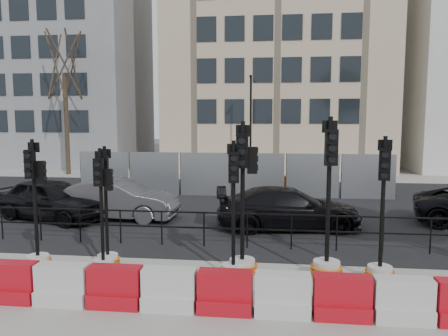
# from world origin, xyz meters

# --- Properties ---
(ground) EXTENTS (120.00, 120.00, 0.00)m
(ground) POSITION_xyz_m (0.00, 0.00, 0.00)
(ground) COLOR #51514C
(ground) RESTS_ON ground
(sidewalk_near) EXTENTS (40.00, 6.00, 0.02)m
(sidewalk_near) POSITION_xyz_m (0.00, -3.00, 0.01)
(sidewalk_near) COLOR gray
(sidewalk_near) RESTS_ON ground
(road) EXTENTS (40.00, 14.00, 0.03)m
(road) POSITION_xyz_m (0.00, 7.00, 0.01)
(road) COLOR black
(road) RESTS_ON ground
(sidewalk_far) EXTENTS (40.00, 4.00, 0.02)m
(sidewalk_far) POSITION_xyz_m (0.00, 16.00, 0.01)
(sidewalk_far) COLOR gray
(sidewalk_far) RESTS_ON ground
(building_grey) EXTENTS (11.00, 9.06, 14.00)m
(building_grey) POSITION_xyz_m (-14.00, 21.99, 7.00)
(building_grey) COLOR gray
(building_grey) RESTS_ON ground
(building_cream) EXTENTS (15.00, 10.06, 18.00)m
(building_cream) POSITION_xyz_m (2.00, 21.99, 9.00)
(building_cream) COLOR #C7B292
(building_cream) RESTS_ON ground
(kerb_railing) EXTENTS (18.00, 0.04, 1.00)m
(kerb_railing) POSITION_xyz_m (0.00, 1.20, 0.69)
(kerb_railing) COLOR black
(kerb_railing) RESTS_ON ground
(heras_fencing) EXTENTS (14.33, 1.72, 2.00)m
(heras_fencing) POSITION_xyz_m (-0.49, 9.71, 0.71)
(heras_fencing) COLOR gray
(heras_fencing) RESTS_ON ground
(lamp_post_far) EXTENTS (0.12, 0.56, 6.00)m
(lamp_post_far) POSITION_xyz_m (0.50, 14.98, 3.22)
(lamp_post_far) COLOR black
(lamp_post_far) RESTS_ON ground
(tree_bare_far) EXTENTS (2.00, 2.00, 9.00)m
(tree_bare_far) POSITION_xyz_m (-11.00, 15.50, 6.65)
(tree_bare_far) COLOR #473828
(tree_bare_far) RESTS_ON ground
(barrier_row) EXTENTS (15.70, 0.50, 0.80)m
(barrier_row) POSITION_xyz_m (-0.00, -2.80, 0.37)
(barrier_row) COLOR red
(barrier_row) RESTS_ON ground
(traffic_signal_b) EXTENTS (0.61, 0.61, 3.10)m
(traffic_signal_b) POSITION_xyz_m (-3.57, -1.11, 0.74)
(traffic_signal_b) COLOR white
(traffic_signal_b) RESTS_ON ground
(traffic_signal_c) EXTENTS (0.58, 0.58, 2.94)m
(traffic_signal_c) POSITION_xyz_m (-2.00, -0.80, 0.61)
(traffic_signal_c) COLOR white
(traffic_signal_c) RESTS_ON ground
(traffic_signal_d) EXTENTS (0.57, 0.57, 2.92)m
(traffic_signal_d) POSITION_xyz_m (-1.94, -1.18, 0.69)
(traffic_signal_d) COLOR white
(traffic_signal_d) RESTS_ON ground
(traffic_signal_e) EXTENTS (0.61, 0.61, 3.11)m
(traffic_signal_e) POSITION_xyz_m (1.05, -1.22, 0.64)
(traffic_signal_e) COLOR white
(traffic_signal_e) RESTS_ON ground
(traffic_signal_f) EXTENTS (0.69, 0.69, 3.52)m
(traffic_signal_f) POSITION_xyz_m (1.24, -0.99, 0.84)
(traffic_signal_f) COLOR white
(traffic_signal_f) RESTS_ON ground
(traffic_signal_g) EXTENTS (0.71, 0.71, 3.62)m
(traffic_signal_g) POSITION_xyz_m (3.10, -0.93, 0.75)
(traffic_signal_g) COLOR white
(traffic_signal_g) RESTS_ON ground
(traffic_signal_h) EXTENTS (0.63, 0.63, 3.21)m
(traffic_signal_h) POSITION_xyz_m (4.22, -1.00, 0.66)
(traffic_signal_h) COLOR white
(traffic_signal_h) RESTS_ON ground
(car_a) EXTENTS (4.34, 5.36, 1.47)m
(car_a) POSITION_xyz_m (-5.85, 3.81, 0.73)
(car_a) COLOR black
(car_a) RESTS_ON ground
(car_b) EXTENTS (1.91, 4.46, 1.42)m
(car_b) POSITION_xyz_m (-3.60, 4.15, 0.71)
(car_b) COLOR #46474B
(car_b) RESTS_ON ground
(car_c) EXTENTS (3.07, 5.13, 1.35)m
(car_c) POSITION_xyz_m (2.38, 3.49, 0.67)
(car_c) COLOR black
(car_c) RESTS_ON ground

